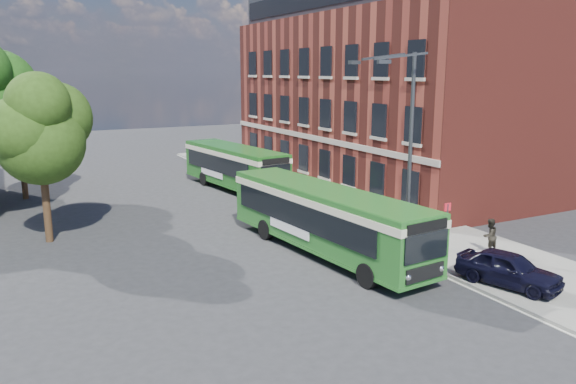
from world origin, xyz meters
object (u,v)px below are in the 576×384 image
bus_front (325,214)px  parked_car (509,269)px  street_lamp (404,147)px  bus_rear (234,164)px

bus_front → parked_car: bearing=-60.0°
street_lamp → bus_rear: (-1.98, 15.95, -2.96)m
bus_front → parked_car: bus_front is taller
street_lamp → bus_rear: size_ratio=0.82×
street_lamp → parked_car: (0.36, -6.06, -3.97)m
bus_front → bus_rear: 15.17m
bus_front → bus_rear: size_ratio=1.15×
bus_front → parked_car: size_ratio=3.19×
bus_rear → parked_car: 22.16m
bus_front → bus_rear: (1.66, 15.08, -0.00)m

